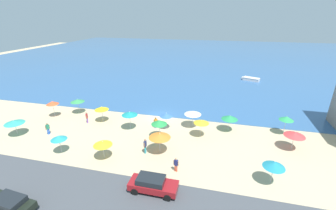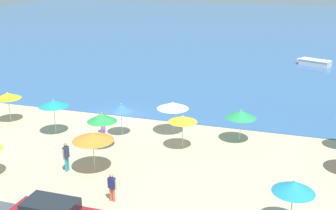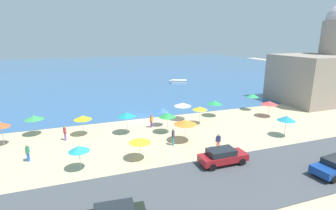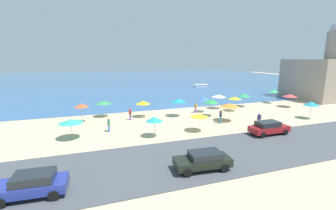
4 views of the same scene
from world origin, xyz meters
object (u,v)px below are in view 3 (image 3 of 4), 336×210
object	(u,v)px
beach_umbrella_3	(215,102)
beach_umbrella_5	(200,108)
bather_3	(151,120)
skiff_nearshore	(179,81)
bather_2	(28,152)
bather_4	(173,136)
beach_umbrella_0	(34,118)
beach_umbrella_12	(253,95)
beach_umbrella_7	(185,122)
beach_umbrella_11	(167,115)
beach_umbrella_13	(269,103)
beach_umbrella_6	(79,149)
beach_umbrella_10	(286,118)
beach_umbrella_15	(127,115)
parked_car_0	(223,156)
beach_umbrella_14	(162,110)
parked_car_1	(336,165)
beach_umbrella_9	(140,140)
beach_umbrella_2	(1,125)
harbor_fortress	(327,67)
bather_1	(218,140)
beach_umbrella_4	(183,104)
beach_umbrella_1	(83,118)
bather_0	(65,132)

from	to	relation	value
beach_umbrella_3	beach_umbrella_5	distance (m)	4.19
bather_3	skiff_nearshore	world-z (taller)	bather_3
bather_2	bather_4	size ratio (longest dim) A/B	0.89
beach_umbrella_0	beach_umbrella_12	size ratio (longest dim) A/B	0.91
beach_umbrella_7	skiff_nearshore	xyz separation A→B (m)	(12.86, 33.59, -1.78)
beach_umbrella_11	beach_umbrella_13	world-z (taller)	beach_umbrella_11
beach_umbrella_13	bather_3	xyz separation A→B (m)	(-16.85, 1.28, -1.10)
beach_umbrella_6	beach_umbrella_10	bearing A→B (deg)	0.61
beach_umbrella_15	skiff_nearshore	xyz separation A→B (m)	(18.27, 29.14, -1.93)
parked_car_0	beach_umbrella_5	bearing A→B (deg)	73.97
beach_umbrella_11	beach_umbrella_15	world-z (taller)	beach_umbrella_15
beach_umbrella_14	parked_car_1	world-z (taller)	beach_umbrella_14
beach_umbrella_11	beach_umbrella_9	bearing A→B (deg)	-129.57
beach_umbrella_11	bather_4	size ratio (longest dim) A/B	1.41
beach_umbrella_0	beach_umbrella_2	distance (m)	3.50
beach_umbrella_5	beach_umbrella_11	distance (m)	5.29
beach_umbrella_13	parked_car_0	xyz separation A→B (m)	(-13.67, -10.26, -1.18)
beach_umbrella_0	harbor_fortress	xyz separation A→B (m)	(45.71, 1.44, 3.72)
beach_umbrella_3	beach_umbrella_13	bearing A→B (deg)	-21.40
beach_umbrella_9	beach_umbrella_12	xyz separation A→B (m)	(20.14, 10.35, 0.43)
bather_2	beach_umbrella_2	bearing A→B (deg)	121.28
beach_umbrella_6	beach_umbrella_14	size ratio (longest dim) A/B	0.94
beach_umbrella_0	bather_2	xyz separation A→B (m)	(0.11, -6.89, -1.23)
beach_umbrella_2	bather_1	bearing A→B (deg)	-21.74
beach_umbrella_6	skiff_nearshore	xyz separation A→B (m)	(23.72, 36.25, -1.54)
beach_umbrella_4	beach_umbrella_14	bearing A→B (deg)	-157.45
beach_umbrella_0	parked_car_1	xyz separation A→B (m)	(24.34, -18.12, -1.32)
beach_umbrella_5	beach_umbrella_9	size ratio (longest dim) A/B	1.10
beach_umbrella_3	bather_1	world-z (taller)	beach_umbrella_3
beach_umbrella_1	beach_umbrella_15	size ratio (longest dim) A/B	0.92
beach_umbrella_3	beach_umbrella_6	bearing A→B (deg)	-152.15
beach_umbrella_11	beach_umbrella_13	bearing A→B (deg)	4.32
beach_umbrella_2	beach_umbrella_5	distance (m)	22.34
beach_umbrella_2	bather_1	size ratio (longest dim) A/B	1.63
beach_umbrella_2	beach_umbrella_6	xyz separation A→B (m)	(7.37, -8.11, -0.33)
beach_umbrella_0	bather_4	xyz separation A→B (m)	(13.84, -8.00, -1.11)
beach_umbrella_13	bather_4	distance (m)	16.98
beach_umbrella_0	beach_umbrella_7	size ratio (longest dim) A/B	0.97
beach_umbrella_4	beach_umbrella_3	bearing A→B (deg)	-0.28
bather_3	bather_4	distance (m)	6.10
beach_umbrella_1	beach_umbrella_7	distance (m)	11.68
beach_umbrella_15	beach_umbrella_2	bearing A→B (deg)	175.50
bather_1	bather_4	xyz separation A→B (m)	(-4.00, 2.29, 0.13)
beach_umbrella_4	beach_umbrella_15	world-z (taller)	beach_umbrella_15
bather_0	harbor_fortress	size ratio (longest dim) A/B	0.10
harbor_fortress	beach_umbrella_11	bearing A→B (deg)	-169.41
beach_umbrella_11	harbor_fortress	distance (m)	31.99
beach_umbrella_0	beach_umbrella_10	size ratio (longest dim) A/B	0.97
beach_umbrella_14	bather_0	xyz separation A→B (m)	(-11.50, -0.93, -1.18)
beach_umbrella_10	skiff_nearshore	world-z (taller)	beach_umbrella_10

